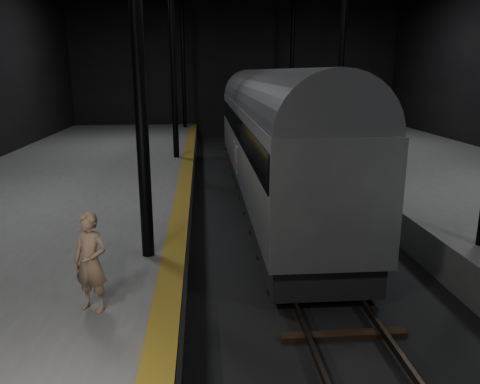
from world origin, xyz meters
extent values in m
plane|color=black|center=(0.00, 0.00, 0.00)|extent=(44.00, 44.00, 0.00)
cube|color=#565653|center=(-7.50, 0.00, 0.50)|extent=(9.00, 43.80, 1.00)
cube|color=olive|center=(-3.25, 0.00, 1.00)|extent=(0.50, 43.80, 0.01)
cube|color=#3F3328|center=(-0.72, 0.00, 0.17)|extent=(0.08, 43.00, 0.14)
cube|color=#3F3328|center=(0.72, 0.00, 0.17)|extent=(0.08, 43.00, 0.14)
cube|color=black|center=(0.00, 0.00, 0.06)|extent=(2.40, 42.00, 0.12)
cylinder|color=black|center=(-3.80, -4.00, 6.00)|extent=(0.26, 0.26, 10.00)
cylinder|color=black|center=(-3.80, 8.00, 6.00)|extent=(0.26, 0.26, 10.00)
cylinder|color=black|center=(3.80, 8.00, 6.00)|extent=(0.26, 0.26, 10.00)
cylinder|color=black|center=(-3.80, 20.00, 6.00)|extent=(0.26, 0.26, 10.00)
cylinder|color=black|center=(3.80, 20.00, 6.00)|extent=(0.26, 0.26, 10.00)
cube|color=#93959B|center=(0.00, 3.91, 2.31)|extent=(2.63, 18.13, 2.72)
cube|color=black|center=(0.00, 3.91, 0.61)|extent=(2.40, 17.77, 0.77)
cube|color=black|center=(0.00, 3.91, 2.95)|extent=(2.68, 17.86, 0.82)
cylinder|color=slate|center=(0.00, 3.91, 3.67)|extent=(2.58, 17.95, 2.58)
cube|color=black|center=(0.00, -2.44, 0.27)|extent=(1.63, 1.99, 0.32)
cube|color=black|center=(0.00, 10.26, 0.27)|extent=(1.63, 1.99, 0.32)
cube|color=silver|center=(-1.34, 3.00, 1.77)|extent=(0.04, 0.68, 0.95)
cube|color=silver|center=(-1.34, 4.09, 1.77)|extent=(0.04, 0.68, 0.95)
cylinder|color=#A91420|center=(-1.36, 3.17, 1.54)|extent=(0.03, 0.24, 0.24)
cylinder|color=#A91420|center=(-1.36, 4.25, 1.54)|extent=(0.03, 0.24, 0.24)
imported|color=#907258|center=(-4.45, -6.35, 1.85)|extent=(0.73, 0.63, 1.70)
camera|label=1|loc=(-2.58, -13.65, 4.89)|focal=35.00mm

